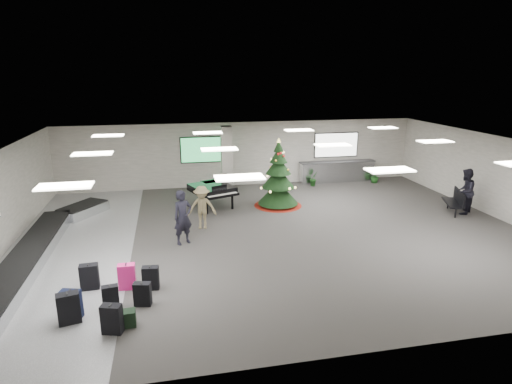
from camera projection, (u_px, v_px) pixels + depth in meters
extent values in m
plane|color=#393634|center=(276.00, 233.00, 15.44)|extent=(18.00, 18.00, 0.00)
cube|color=#9E9B90|center=(242.00, 154.00, 21.59)|extent=(18.00, 0.02, 3.20)
cube|color=#9E9B90|center=(366.00, 284.00, 8.41)|extent=(18.00, 0.02, 3.20)
cube|color=#9E9B90|center=(499.00, 178.00, 16.76)|extent=(0.02, 14.00, 3.20)
cube|color=silver|center=(278.00, 145.00, 14.56)|extent=(18.00, 14.00, 0.02)
cube|color=slate|center=(70.00, 249.00, 14.07)|extent=(4.00, 14.00, 0.01)
cube|color=#9E9991|center=(227.00, 160.00, 20.08)|extent=(0.50, 0.50, 3.20)
cube|color=green|center=(203.00, 150.00, 21.07)|extent=(2.20, 0.08, 1.30)
cube|color=white|center=(336.00, 145.00, 22.44)|extent=(2.40, 0.08, 1.30)
cube|color=white|center=(65.00, 186.00, 9.64)|extent=(1.20, 0.60, 0.04)
cube|color=white|center=(93.00, 154.00, 13.40)|extent=(1.20, 0.60, 0.04)
cube|color=white|center=(108.00, 136.00, 17.17)|extent=(1.20, 0.60, 0.04)
cube|color=white|center=(239.00, 177.00, 10.42)|extent=(1.20, 0.60, 0.04)
cube|color=white|center=(219.00, 149.00, 14.19)|extent=(1.20, 0.60, 0.04)
cube|color=white|center=(208.00, 133.00, 17.96)|extent=(1.20, 0.60, 0.04)
cube|color=white|center=(390.00, 170.00, 11.20)|extent=(1.20, 0.60, 0.04)
cube|color=white|center=(333.00, 145.00, 14.97)|extent=(1.20, 0.60, 0.04)
cube|color=white|center=(299.00, 130.00, 18.74)|extent=(1.20, 0.60, 0.04)
cube|color=white|center=(435.00, 141.00, 15.75)|extent=(1.20, 0.60, 0.04)
cube|color=white|center=(383.00, 128.00, 19.52)|extent=(1.20, 0.60, 0.04)
cube|color=silver|center=(28.00, 259.00, 12.88)|extent=(1.00, 8.00, 0.38)
cube|color=black|center=(27.00, 252.00, 12.82)|extent=(0.95, 7.90, 0.05)
cube|color=silver|center=(83.00, 210.00, 17.37)|extent=(1.97, 2.21, 0.38)
cube|color=black|center=(82.00, 205.00, 17.31)|extent=(1.87, 2.10, 0.05)
cube|color=silver|center=(337.00, 172.00, 22.54)|extent=(4.00, 0.60, 1.05)
cube|color=#2E2E31|center=(338.00, 162.00, 22.39)|extent=(4.05, 0.65, 0.04)
cube|color=black|center=(112.00, 319.00, 9.47)|extent=(0.49, 0.36, 0.69)
cube|color=black|center=(110.00, 305.00, 9.37)|extent=(0.07, 0.15, 0.02)
cube|color=black|center=(111.00, 297.00, 10.46)|extent=(0.42, 0.26, 0.61)
cube|color=black|center=(109.00, 286.00, 10.38)|extent=(0.05, 0.13, 0.02)
cube|color=#F62081|center=(127.00, 277.00, 11.41)|extent=(0.45, 0.26, 0.70)
cube|color=black|center=(126.00, 264.00, 11.31)|extent=(0.03, 0.15, 0.02)
cube|color=black|center=(151.00, 278.00, 11.40)|extent=(0.45, 0.28, 0.64)
cube|color=black|center=(150.00, 267.00, 11.31)|extent=(0.05, 0.14, 0.02)
cube|color=black|center=(71.00, 305.00, 10.03)|extent=(0.52, 0.39, 0.71)
cube|color=black|center=(69.00, 291.00, 9.93)|extent=(0.07, 0.16, 0.02)
cube|color=black|center=(69.00, 308.00, 9.84)|extent=(0.55, 0.38, 0.75)
cube|color=black|center=(67.00, 293.00, 9.74)|extent=(0.07, 0.17, 0.02)
cube|color=black|center=(123.00, 319.00, 9.75)|extent=(0.58, 0.31, 0.38)
cube|color=black|center=(122.00, 311.00, 9.70)|extent=(0.04, 0.17, 0.02)
cube|color=black|center=(142.00, 294.00, 10.61)|extent=(0.45, 0.30, 0.60)
cube|color=black|center=(142.00, 283.00, 10.53)|extent=(0.06, 0.14, 0.02)
cube|color=black|center=(89.00, 277.00, 11.40)|extent=(0.49, 0.30, 0.70)
cube|color=black|center=(88.00, 264.00, 11.30)|extent=(0.04, 0.16, 0.02)
cone|color=#660A09|center=(278.00, 204.00, 18.59)|extent=(2.07, 2.07, 0.13)
cylinder|color=#3F2819|center=(278.00, 199.00, 18.54)|extent=(0.13, 0.13, 0.55)
cone|color=black|center=(278.00, 192.00, 18.45)|extent=(1.75, 1.75, 0.98)
cone|color=black|center=(278.00, 177.00, 18.27)|extent=(1.42, 1.42, 0.87)
cone|color=black|center=(278.00, 165.00, 18.12)|extent=(1.09, 1.09, 0.76)
cone|color=black|center=(279.00, 155.00, 18.00)|extent=(0.76, 0.76, 0.65)
cone|color=black|center=(279.00, 146.00, 17.90)|extent=(0.44, 0.44, 0.49)
cone|color=#FFE566|center=(279.00, 140.00, 17.83)|extent=(0.17, 0.17, 0.20)
cube|color=black|center=(212.00, 189.00, 18.17)|extent=(2.06, 2.18, 0.28)
cube|color=black|center=(222.00, 196.00, 17.42)|extent=(1.46, 0.79, 0.10)
cube|color=white|center=(223.00, 195.00, 17.38)|extent=(1.26, 0.59, 0.02)
cube|color=black|center=(219.00, 188.00, 17.55)|extent=(0.66, 0.28, 0.22)
cylinder|color=black|center=(207.00, 206.00, 17.42)|extent=(0.10, 0.10, 0.68)
cylinder|color=black|center=(232.00, 201.00, 18.04)|extent=(0.10, 0.10, 0.68)
cylinder|color=black|center=(205.00, 196.00, 18.86)|extent=(0.10, 0.10, 0.68)
cube|color=black|center=(452.00, 203.00, 17.52)|extent=(1.05, 1.61, 0.06)
cylinder|color=black|center=(461.00, 213.00, 17.00)|extent=(0.06, 0.06, 0.41)
cylinder|color=black|center=(442.00, 204.00, 18.16)|extent=(0.06, 0.06, 0.41)
cube|color=black|center=(458.00, 196.00, 17.49)|extent=(0.63, 1.44, 0.51)
imported|color=black|center=(183.00, 217.00, 14.27)|extent=(0.81, 0.70, 1.86)
imported|color=#847651|center=(202.00, 207.00, 15.71)|extent=(1.13, 0.76, 1.62)
imported|color=black|center=(465.00, 191.00, 17.32)|extent=(1.16, 1.13, 1.88)
imported|color=#193A12|center=(314.00, 179.00, 21.70)|extent=(0.52, 0.49, 0.74)
imported|color=#193A12|center=(375.00, 176.00, 22.31)|extent=(0.57, 0.57, 0.74)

